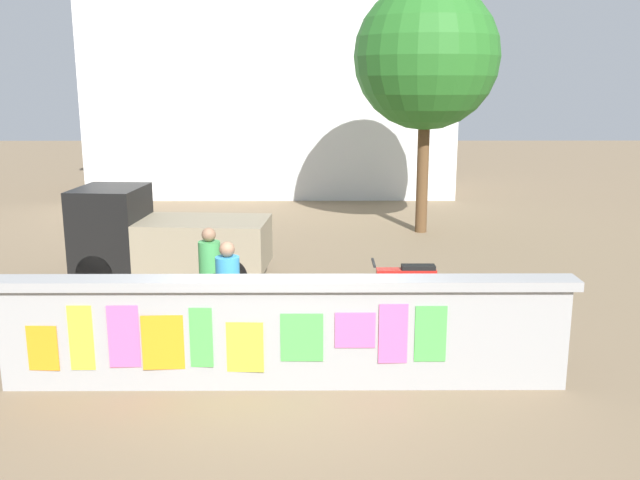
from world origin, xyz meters
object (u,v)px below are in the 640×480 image
(person_walking, at_px, (228,285))
(person_bystander, at_px, (210,268))
(auto_rickshaw_truck, at_px, (163,237))
(motorcycle, at_px, (408,285))
(tree_roadside, at_px, (426,57))
(bicycle_near, at_px, (464,329))

(person_walking, distance_m, person_bystander, 1.04)
(person_bystander, bearing_deg, auto_rickshaw_truck, 116.74)
(auto_rickshaw_truck, xyz_separation_m, person_walking, (1.69, -3.51, 0.09))
(motorcycle, height_order, tree_roadside, tree_roadside)
(motorcycle, height_order, person_bystander, person_bystander)
(tree_roadside, bearing_deg, motorcycle, -100.27)
(person_walking, relative_size, person_bystander, 1.00)
(bicycle_near, bearing_deg, auto_rickshaw_truck, 144.27)
(tree_roadside, bearing_deg, person_walking, -115.86)
(motorcycle, relative_size, tree_roadside, 0.31)
(auto_rickshaw_truck, bearing_deg, motorcycle, -21.38)
(person_bystander, bearing_deg, motorcycle, 13.96)
(motorcycle, bearing_deg, person_walking, -147.85)
(person_walking, bearing_deg, person_bystander, 112.61)
(auto_rickshaw_truck, height_order, person_walking, auto_rickshaw_truck)
(bicycle_near, distance_m, person_walking, 3.41)
(auto_rickshaw_truck, bearing_deg, person_walking, -64.36)
(auto_rickshaw_truck, distance_m, motorcycle, 4.83)
(person_bystander, xyz_separation_m, tree_roadside, (4.36, 7.20, 3.40))
(person_walking, height_order, tree_roadside, tree_roadside)
(person_bystander, bearing_deg, tree_roadside, 58.82)
(person_walking, bearing_deg, motorcycle, 32.15)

